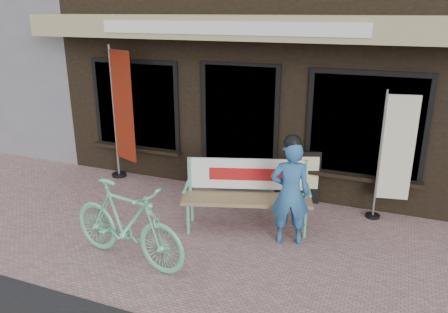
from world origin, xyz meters
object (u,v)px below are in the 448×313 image
at_px(bench, 247,189).
at_px(person, 290,191).
at_px(nobori_red, 122,113).
at_px(nobori_cream, 394,155).
at_px(bicycle, 127,223).
at_px(menu_stand, 306,177).

distance_m(bench, person, 0.74).
distance_m(nobori_red, nobori_cream, 4.56).
bearing_deg(bench, bicycle, -143.84).
bearing_deg(nobori_cream, menu_stand, 165.16).
relative_size(bench, bicycle, 1.07).
bearing_deg(nobori_red, menu_stand, 25.31).
bearing_deg(person, bicycle, -162.83).
xyz_separation_m(bench, menu_stand, (0.63, 1.09, -0.13)).
xyz_separation_m(person, bicycle, (-1.73, -1.20, -0.22)).
xyz_separation_m(person, nobori_cream, (1.22, 1.24, 0.26)).
height_order(nobori_red, nobori_cream, nobori_red).
relative_size(nobori_red, nobori_cream, 1.25).
bearing_deg(bicycle, nobori_red, 44.06).
height_order(nobori_cream, menu_stand, nobori_cream).
xyz_separation_m(bench, nobori_red, (-2.66, 0.90, 0.68)).
height_order(bicycle, nobori_cream, nobori_cream).
bearing_deg(bicycle, menu_stand, -23.92).
xyz_separation_m(bicycle, nobori_cream, (2.95, 2.44, 0.48)).
bearing_deg(menu_stand, bicycle, -144.38).
distance_m(bicycle, nobori_red, 2.94).
relative_size(bicycle, nobori_cream, 0.89).
bearing_deg(nobori_red, person, 3.08).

